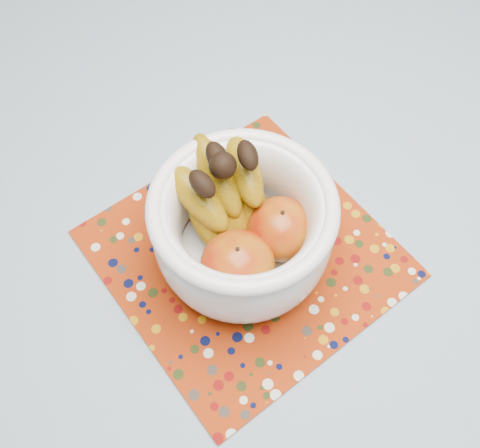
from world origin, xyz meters
The scene contains 4 objects.
table centered at (0.00, 0.00, 0.67)m, with size 1.20×1.20×0.75m.
tablecloth centered at (0.00, 0.00, 0.76)m, with size 1.32×1.32×0.01m, color slate.
placemat centered at (-0.10, -0.06, 0.76)m, with size 0.35×0.35×0.00m, color #902807.
fruit_bowl centered at (-0.10, -0.06, 0.84)m, with size 0.22×0.24×0.17m.
Camera 1 is at (-0.32, -0.33, 1.43)m, focal length 42.00 mm.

